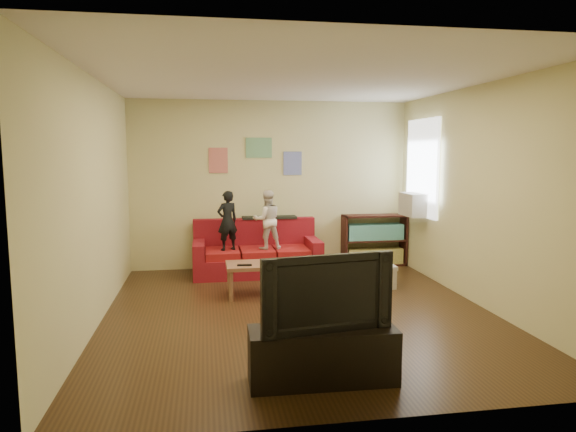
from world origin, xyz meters
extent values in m
cube|color=#3D2714|center=(0.00, 0.00, -0.01)|extent=(4.50, 5.00, 0.01)
cube|color=white|center=(0.00, 0.00, 2.71)|extent=(4.50, 5.00, 0.01)
cube|color=beige|center=(0.00, 2.50, 1.35)|extent=(4.50, 0.01, 2.70)
cube|color=beige|center=(0.00, -2.50, 1.35)|extent=(4.50, 0.01, 2.70)
cube|color=beige|center=(-2.25, 0.00, 1.35)|extent=(0.01, 5.00, 2.70)
cube|color=beige|center=(2.25, 0.00, 1.35)|extent=(0.01, 5.00, 2.70)
cube|color=maroon|center=(-0.29, 2.00, 0.15)|extent=(1.94, 0.87, 0.29)
cube|color=maroon|center=(-0.29, 2.35, 0.56)|extent=(1.94, 0.17, 0.53)
cube|color=maroon|center=(-1.18, 2.00, 0.41)|extent=(0.17, 0.87, 0.24)
cube|color=maroon|center=(0.59, 2.00, 0.41)|extent=(0.17, 0.87, 0.24)
cube|color=maroon|center=(-0.83, 1.93, 0.35)|extent=(0.50, 0.66, 0.12)
cube|color=maroon|center=(-0.29, 1.93, 0.35)|extent=(0.50, 0.66, 0.12)
cube|color=maroon|center=(0.24, 1.93, 0.35)|extent=(0.50, 0.66, 0.12)
cube|color=black|center=(-0.05, 2.35, 0.84)|extent=(0.87, 0.21, 0.04)
imported|color=black|center=(-0.74, 1.90, 0.86)|extent=(0.39, 0.33, 0.90)
imported|color=white|center=(-0.14, 1.90, 0.86)|extent=(0.48, 0.40, 0.90)
cube|color=brown|center=(-0.34, 0.80, 0.41)|extent=(0.96, 0.53, 0.05)
cylinder|color=brown|center=(-0.77, 0.59, 0.19)|extent=(0.06, 0.06, 0.38)
cylinder|color=brown|center=(0.09, 0.59, 0.19)|extent=(0.06, 0.06, 0.38)
cylinder|color=brown|center=(-0.77, 1.02, 0.19)|extent=(0.06, 0.06, 0.38)
cylinder|color=brown|center=(0.09, 1.02, 0.19)|extent=(0.06, 0.06, 0.38)
cube|color=black|center=(-0.59, 0.68, 0.44)|extent=(0.19, 0.06, 0.02)
cube|color=silver|center=(-0.14, 0.85, 0.44)|extent=(0.14, 0.07, 0.03)
cube|color=#331510|center=(1.18, 2.30, 0.42)|extent=(0.03, 0.32, 0.85)
cube|color=#331510|center=(2.22, 2.30, 0.42)|extent=(0.03, 0.32, 0.85)
cube|color=#331510|center=(1.70, 2.30, 0.02)|extent=(1.06, 0.32, 0.03)
cube|color=#331510|center=(1.70, 2.30, 0.83)|extent=(1.06, 0.32, 0.03)
cube|color=#331510|center=(1.70, 2.30, 0.42)|extent=(1.00, 0.32, 0.03)
cube|color=olive|center=(1.70, 2.30, 0.16)|extent=(0.93, 0.27, 0.25)
cube|color=teal|center=(1.70, 2.30, 0.57)|extent=(0.93, 0.27, 0.25)
cube|color=white|center=(2.22, 1.65, 1.64)|extent=(0.04, 1.08, 1.48)
cube|color=#B7B2A3|center=(2.10, 1.65, 1.08)|extent=(0.28, 0.55, 0.35)
cube|color=#D87266|center=(-0.85, 2.48, 1.75)|extent=(0.30, 0.01, 0.40)
cube|color=#72B27F|center=(-0.20, 2.48, 1.95)|extent=(0.42, 0.01, 0.32)
cube|color=#727FCC|center=(0.35, 2.48, 1.70)|extent=(0.30, 0.01, 0.38)
cube|color=beige|center=(1.29, 0.93, 0.13)|extent=(0.44, 0.33, 0.26)
cube|color=beige|center=(1.29, 0.93, 0.29)|extent=(0.46, 0.35, 0.06)
cube|color=black|center=(1.29, 0.76, 0.14)|extent=(0.20, 0.00, 0.07)
cube|color=black|center=(-0.14, -1.84, 0.23)|extent=(1.22, 0.43, 0.45)
imported|color=black|center=(-0.14, -1.84, 0.77)|extent=(1.11, 0.31, 0.63)
sphere|color=beige|center=(0.22, 1.35, 0.05)|extent=(0.11, 0.11, 0.09)
camera|label=1|loc=(-1.07, -5.78, 1.89)|focal=32.00mm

